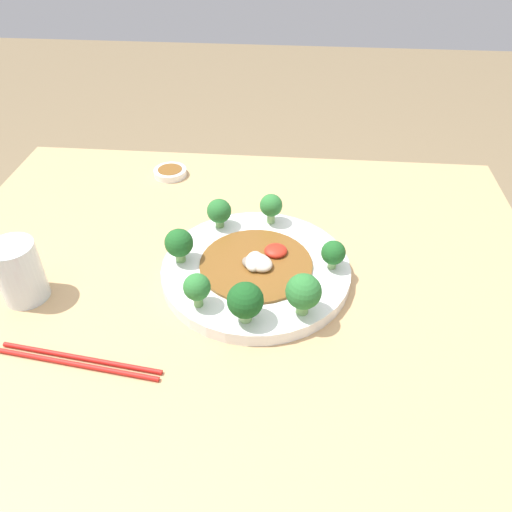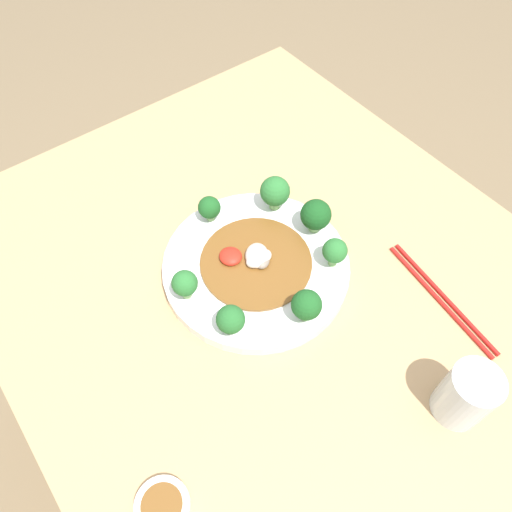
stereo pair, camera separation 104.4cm
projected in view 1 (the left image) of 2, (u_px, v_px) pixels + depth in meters
ground_plane at (241, 494)px, 1.33m from camera, size 8.00×8.00×0.00m
table at (238, 411)px, 1.09m from camera, size 1.08×0.89×0.77m
plate at (256, 270)px, 0.85m from camera, size 0.32×0.32×0.02m
broccoli_east at (333, 253)px, 0.82m from camera, size 0.04×0.04×0.05m
broccoli_northwest at (219, 211)px, 0.91m from camera, size 0.04×0.04×0.06m
broccoli_west at (179, 243)px, 0.83m from camera, size 0.05×0.05×0.06m
broccoli_north at (271, 206)px, 0.92m from camera, size 0.04×0.04×0.06m
broccoli_southwest at (197, 288)px, 0.75m from camera, size 0.04×0.04×0.06m
broccoli_south at (245, 301)px, 0.72m from camera, size 0.05×0.05×0.07m
broccoli_southeast at (303, 292)px, 0.73m from camera, size 0.05×0.05×0.07m
stirfry_center at (258, 262)px, 0.84m from camera, size 0.19×0.19×0.02m
drinking_glass at (19, 272)px, 0.78m from camera, size 0.07×0.07×0.10m
chopsticks at (79, 361)px, 0.71m from camera, size 0.25×0.05×0.01m
sauce_dish at (170, 172)px, 1.12m from camera, size 0.07×0.07×0.02m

